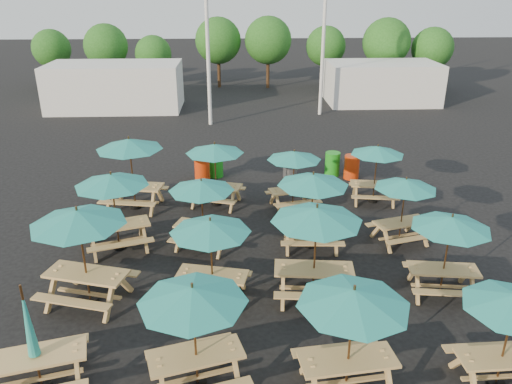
{
  "coord_description": "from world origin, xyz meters",
  "views": [
    {
      "loc": [
        -0.66,
        -13.38,
        7.4
      ],
      "look_at": [
        0.0,
        1.5,
        1.1
      ],
      "focal_mm": 35.0,
      "sensor_mm": 36.0,
      "label": 1
    }
  ],
  "objects_px": {
    "picnic_unit_1": "(78,223)",
    "waste_bin_2": "(291,166)",
    "picnic_unit_5": "(210,231)",
    "waste_bin_3": "(332,164)",
    "picnic_unit_8": "(353,304)",
    "waste_bin_4": "(352,167)",
    "waste_bin_0": "(202,170)",
    "picnic_unit_0": "(34,348)",
    "picnic_unit_2": "(112,184)",
    "picnic_unit_9": "(317,220)",
    "picnic_unit_7": "(215,152)",
    "picnic_unit_4": "(193,301)",
    "picnic_unit_10": "(313,184)",
    "picnic_unit_13": "(451,227)",
    "picnic_unit_15": "(377,154)",
    "picnic_unit_3": "(130,148)",
    "waste_bin_1": "(216,165)",
    "picnic_unit_11": "(294,159)",
    "picnic_unit_14": "(405,188)",
    "picnic_unit_6": "(201,190)"
  },
  "relations": [
    {
      "from": "picnic_unit_15",
      "to": "waste_bin_0",
      "type": "distance_m",
      "value": 6.85
    },
    {
      "from": "picnic_unit_3",
      "to": "picnic_unit_6",
      "type": "bearing_deg",
      "value": -39.04
    },
    {
      "from": "picnic_unit_3",
      "to": "picnic_unit_9",
      "type": "bearing_deg",
      "value": -36.16
    },
    {
      "from": "picnic_unit_8",
      "to": "picnic_unit_9",
      "type": "relative_size",
      "value": 0.94
    },
    {
      "from": "picnic_unit_7",
      "to": "waste_bin_1",
      "type": "relative_size",
      "value": 2.59
    },
    {
      "from": "picnic_unit_0",
      "to": "picnic_unit_9",
      "type": "relative_size",
      "value": 0.95
    },
    {
      "from": "picnic_unit_10",
      "to": "picnic_unit_13",
      "type": "distance_m",
      "value": 3.96
    },
    {
      "from": "picnic_unit_0",
      "to": "picnic_unit_2",
      "type": "bearing_deg",
      "value": 71.55
    },
    {
      "from": "picnic_unit_1",
      "to": "waste_bin_2",
      "type": "distance_m",
      "value": 10.43
    },
    {
      "from": "picnic_unit_1",
      "to": "picnic_unit_9",
      "type": "relative_size",
      "value": 1.11
    },
    {
      "from": "picnic_unit_4",
      "to": "picnic_unit_15",
      "type": "relative_size",
      "value": 1.19
    },
    {
      "from": "picnic_unit_4",
      "to": "picnic_unit_3",
      "type": "bearing_deg",
      "value": 91.57
    },
    {
      "from": "picnic_unit_5",
      "to": "picnic_unit_9",
      "type": "distance_m",
      "value": 2.54
    },
    {
      "from": "picnic_unit_8",
      "to": "waste_bin_4",
      "type": "height_order",
      "value": "picnic_unit_8"
    },
    {
      "from": "picnic_unit_9",
      "to": "waste_bin_2",
      "type": "height_order",
      "value": "picnic_unit_9"
    },
    {
      "from": "picnic_unit_11",
      "to": "picnic_unit_15",
      "type": "height_order",
      "value": "picnic_unit_15"
    },
    {
      "from": "waste_bin_1",
      "to": "picnic_unit_0",
      "type": "bearing_deg",
      "value": -105.08
    },
    {
      "from": "waste_bin_2",
      "to": "waste_bin_4",
      "type": "xyz_separation_m",
      "value": [
        2.45,
        -0.26,
        0.0
      ]
    },
    {
      "from": "picnic_unit_4",
      "to": "picnic_unit_11",
      "type": "distance_m",
      "value": 8.82
    },
    {
      "from": "picnic_unit_6",
      "to": "waste_bin_0",
      "type": "relative_size",
      "value": 2.51
    },
    {
      "from": "picnic_unit_13",
      "to": "waste_bin_3",
      "type": "xyz_separation_m",
      "value": [
        -1.21,
        8.58,
        -1.41
      ]
    },
    {
      "from": "picnic_unit_13",
      "to": "waste_bin_3",
      "type": "distance_m",
      "value": 8.78
    },
    {
      "from": "picnic_unit_2",
      "to": "waste_bin_0",
      "type": "relative_size",
      "value": 2.76
    },
    {
      "from": "picnic_unit_11",
      "to": "picnic_unit_14",
      "type": "relative_size",
      "value": 0.98
    },
    {
      "from": "picnic_unit_7",
      "to": "picnic_unit_9",
      "type": "distance_m",
      "value": 6.36
    },
    {
      "from": "picnic_unit_7",
      "to": "waste_bin_2",
      "type": "xyz_separation_m",
      "value": [
        2.95,
        2.62,
        -1.49
      ]
    },
    {
      "from": "waste_bin_0",
      "to": "picnic_unit_15",
      "type": "bearing_deg",
      "value": -20.24
    },
    {
      "from": "picnic_unit_7",
      "to": "waste_bin_3",
      "type": "xyz_separation_m",
      "value": [
        4.69,
        2.77,
        -1.49
      ]
    },
    {
      "from": "picnic_unit_14",
      "to": "waste_bin_2",
      "type": "distance_m",
      "value": 6.43
    },
    {
      "from": "picnic_unit_5",
      "to": "picnic_unit_11",
      "type": "height_order",
      "value": "picnic_unit_5"
    },
    {
      "from": "picnic_unit_5",
      "to": "picnic_unit_7",
      "type": "height_order",
      "value": "picnic_unit_7"
    },
    {
      "from": "picnic_unit_0",
      "to": "picnic_unit_5",
      "type": "relative_size",
      "value": 1.02
    },
    {
      "from": "picnic_unit_5",
      "to": "picnic_unit_13",
      "type": "bearing_deg",
      "value": 12.82
    },
    {
      "from": "picnic_unit_5",
      "to": "waste_bin_3",
      "type": "height_order",
      "value": "picnic_unit_5"
    },
    {
      "from": "picnic_unit_5",
      "to": "picnic_unit_6",
      "type": "relative_size",
      "value": 0.96
    },
    {
      "from": "waste_bin_0",
      "to": "waste_bin_2",
      "type": "xyz_separation_m",
      "value": [
        3.57,
        0.29,
        0.0
      ]
    },
    {
      "from": "picnic_unit_1",
      "to": "picnic_unit_10",
      "type": "xyz_separation_m",
      "value": [
        5.91,
        2.59,
        -0.18
      ]
    },
    {
      "from": "picnic_unit_13",
      "to": "picnic_unit_5",
      "type": "bearing_deg",
      "value": -172.63
    },
    {
      "from": "picnic_unit_10",
      "to": "picnic_unit_14",
      "type": "height_order",
      "value": "picnic_unit_10"
    },
    {
      "from": "picnic_unit_14",
      "to": "picnic_unit_0",
      "type": "bearing_deg",
      "value": -163.22
    },
    {
      "from": "picnic_unit_3",
      "to": "waste_bin_1",
      "type": "distance_m",
      "value": 4.41
    },
    {
      "from": "picnic_unit_2",
      "to": "picnic_unit_1",
      "type": "bearing_deg",
      "value": -111.98
    },
    {
      "from": "waste_bin_0",
      "to": "picnic_unit_2",
      "type": "bearing_deg",
      "value": -112.21
    },
    {
      "from": "picnic_unit_5",
      "to": "picnic_unit_15",
      "type": "bearing_deg",
      "value": 58.89
    },
    {
      "from": "picnic_unit_11",
      "to": "picnic_unit_14",
      "type": "bearing_deg",
      "value": -54.6
    },
    {
      "from": "picnic_unit_2",
      "to": "picnic_unit_5",
      "type": "bearing_deg",
      "value": -61.81
    },
    {
      "from": "picnic_unit_6",
      "to": "picnic_unit_7",
      "type": "distance_m",
      "value": 3.1
    },
    {
      "from": "picnic_unit_15",
      "to": "waste_bin_2",
      "type": "relative_size",
      "value": 2.2
    },
    {
      "from": "picnic_unit_4",
      "to": "picnic_unit_10",
      "type": "xyz_separation_m",
      "value": [
        3.05,
        5.53,
        0.01
      ]
    },
    {
      "from": "picnic_unit_8",
      "to": "waste_bin_3",
      "type": "xyz_separation_m",
      "value": [
        1.91,
        11.76,
        -1.56
      ]
    }
  ]
}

